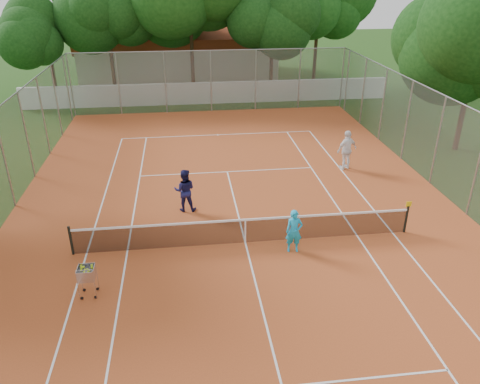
{
  "coord_description": "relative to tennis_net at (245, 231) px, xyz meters",
  "views": [
    {
      "loc": [
        -1.95,
        -14.06,
        8.89
      ],
      "look_at": [
        0.0,
        1.5,
        1.3
      ],
      "focal_mm": 35.0,
      "sensor_mm": 36.0,
      "label": 1
    }
  ],
  "objects": [
    {
      "name": "clubhouse",
      "position": [
        -2.0,
        29.0,
        1.69
      ],
      "size": [
        16.4,
        9.0,
        4.4
      ],
      "primitive_type": "cube",
      "color": "beige",
      "rests_on": "ground"
    },
    {
      "name": "tennis_net",
      "position": [
        0.0,
        0.0,
        0.0
      ],
      "size": [
        11.88,
        0.1,
        0.98
      ],
      "primitive_type": "cube",
      "color": "black",
      "rests_on": "court_pad"
    },
    {
      "name": "tropical_trees",
      "position": [
        0.0,
        22.0,
        4.49
      ],
      "size": [
        29.0,
        19.0,
        10.0
      ],
      "primitive_type": "cube",
      "color": "black",
      "rests_on": "ground"
    },
    {
      "name": "perimeter_fence",
      "position": [
        0.0,
        0.0,
        1.49
      ],
      "size": [
        18.0,
        34.0,
        4.0
      ],
      "primitive_type": "cube",
      "color": "slate",
      "rests_on": "ground"
    },
    {
      "name": "player_far_right",
      "position": [
        5.73,
        6.11,
        0.47
      ],
      "size": [
        1.22,
        0.85,
        1.92
      ],
      "primitive_type": "imported",
      "rotation": [
        0.0,
        0.0,
        3.52
      ],
      "color": "white",
      "rests_on": "court_pad"
    },
    {
      "name": "player_far_left",
      "position": [
        -2.05,
        2.75,
        0.39
      ],
      "size": [
        0.92,
        0.76,
        1.76
      ],
      "primitive_type": "imported",
      "rotation": [
        0.0,
        0.0,
        3.03
      ],
      "color": "#19184A",
      "rests_on": "court_pad"
    },
    {
      "name": "ground",
      "position": [
        0.0,
        0.0,
        -0.51
      ],
      "size": [
        120.0,
        120.0,
        0.0
      ],
      "primitive_type": "plane",
      "color": "#19390F",
      "rests_on": "ground"
    },
    {
      "name": "court_lines",
      "position": [
        0.0,
        0.0,
        -0.49
      ],
      "size": [
        10.98,
        23.78,
        0.01
      ],
      "primitive_type": "cube",
      "color": "white",
      "rests_on": "court_pad"
    },
    {
      "name": "boundary_wall",
      "position": [
        0.0,
        19.0,
        0.24
      ],
      "size": [
        26.0,
        0.3,
        1.5
      ],
      "primitive_type": "cube",
      "color": "white",
      "rests_on": "ground"
    },
    {
      "name": "player_near",
      "position": [
        1.57,
        -0.72,
        0.28
      ],
      "size": [
        0.6,
        0.42,
        1.55
      ],
      "primitive_type": "imported",
      "rotation": [
        0.0,
        0.0,
        -0.09
      ],
      "color": "#189ECF",
      "rests_on": "court_pad"
    },
    {
      "name": "court_pad",
      "position": [
        0.0,
        0.0,
        -0.5
      ],
      "size": [
        18.0,
        34.0,
        0.02
      ],
      "primitive_type": "cube",
      "color": "#B24E22",
      "rests_on": "ground"
    },
    {
      "name": "ball_hopper",
      "position": [
        -5.01,
        -2.35,
        0.05
      ],
      "size": [
        0.64,
        0.64,
        1.07
      ],
      "primitive_type": "cube",
      "rotation": [
        0.0,
        0.0,
        0.27
      ],
      "color": "#B7B7BE",
      "rests_on": "court_pad"
    }
  ]
}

